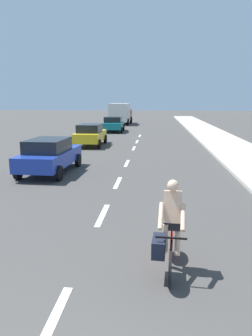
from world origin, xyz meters
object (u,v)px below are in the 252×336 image
(parked_car_yellow, at_px, (90,134))
(delivery_truck, at_px, (121,113))
(parked_car_blue, at_px, (50,155))
(parked_car_teal, at_px, (113,124))
(cyclist, at_px, (169,231))

(parked_car_yellow, relative_size, delivery_truck, 0.66)
(parked_car_blue, bearing_deg, delivery_truck, 91.98)
(parked_car_teal, xyz_separation_m, delivery_truck, (-0.39, 10.27, 0.66))
(parked_car_blue, height_order, parked_car_yellow, same)
(parked_car_yellow, bearing_deg, cyclist, -73.92)
(cyclist, bearing_deg, parked_car_teal, -76.14)
(parked_car_blue, xyz_separation_m, delivery_truck, (-0.06, 29.45, 0.67))
(delivery_truck, bearing_deg, parked_car_blue, -88.10)
(parked_car_teal, bearing_deg, parked_car_blue, -93.12)
(cyclist, relative_size, parked_car_teal, 0.39)
(cyclist, height_order, parked_car_blue, cyclist)
(parked_car_teal, bearing_deg, cyclist, -82.28)
(cyclist, height_order, delivery_truck, delivery_truck)
(cyclist, xyz_separation_m, parked_car_teal, (-4.73, 27.21, 0.01))
(parked_car_blue, height_order, parked_car_teal, same)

